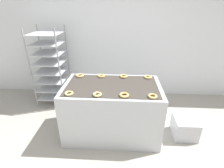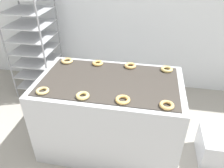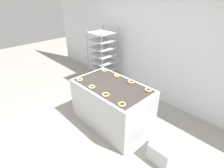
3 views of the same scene
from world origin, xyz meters
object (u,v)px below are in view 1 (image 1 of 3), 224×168
Objects in this scene: donut_far_right at (148,77)px; donut_near_left at (69,93)px; donut_near_midleft at (97,94)px; donut_near_right at (153,96)px; donut_near_midright at (124,95)px; glaze_bin at (185,127)px; donut_far_midleft at (101,76)px; donut_far_midright at (124,76)px; donut_far_left at (80,75)px; fryer_machine at (112,110)px; baking_rack_cart at (51,66)px.

donut_near_left is at bearing -151.06° from donut_far_right.
donut_near_right is at bearing -0.11° from donut_near_midleft.
donut_near_midright and donut_near_right have the same top height.
donut_far_midleft reaches higher than glaze_bin.
donut_near_left is 0.97× the size of donut_near_right.
glaze_bin is 3.04× the size of donut_far_midright.
donut_far_left is at bearing 150.22° from donut_near_right.
donut_far_right is (0.57, 0.31, 0.45)m from fryer_machine.
donut_near_midleft is 0.74m from donut_far_midright.
donut_near_midleft is 0.36m from donut_near_midright.
donut_near_midleft and donut_far_left have the same top height.
donut_far_midleft reaches higher than donut_near_right.
fryer_machine is 0.78m from donut_far_left.
donut_far_midleft is at bearing 1.42° from donut_far_left.
glaze_bin is at bearing 9.48° from donut_near_left.
baking_rack_cart is at bearing 120.84° from donut_near_left.
donut_far_midright is (1.48, -0.61, 0.08)m from baking_rack_cart.
fryer_machine is 3.72× the size of glaze_bin.
donut_near_right is at bearing -59.69° from donut_far_midright.
donut_near_midleft is 1.00× the size of donut_far_midleft.
donut_far_midright is (0.35, 0.65, -0.00)m from donut_near_midleft.
donut_far_midright is at bearing 161.20° from glaze_bin.
donut_near_left is 0.93× the size of donut_near_midright.
donut_near_left is 1.12m from donut_near_right.
donut_far_left is 0.36m from donut_far_midleft.
donut_near_left reaches higher than glaze_bin.
donut_far_midleft is (-0.75, 0.64, 0.00)m from donut_near_right.
glaze_bin is at bearing 25.69° from donut_near_right.
donut_near_left is at bearing -120.15° from donut_far_midleft.
donut_far_left is at bearing 139.66° from donut_near_midright.
donut_far_midleft is (1.11, -0.61, 0.08)m from baking_rack_cart.
donut_far_right reaches higher than donut_near_midright.
donut_far_midright is at bearing 0.94° from donut_far_left.
baking_rack_cart reaches higher than donut_far_right.
donut_far_left is 0.73m from donut_far_midright.
donut_far_left is (-1.11, 0.64, 0.00)m from donut_near_right.
glaze_bin is 3.26× the size of donut_far_midleft.
fryer_machine is 12.10× the size of donut_far_midleft.
glaze_bin is 1.01m from donut_near_right.
donut_near_midleft is 0.90× the size of donut_far_left.
donut_near_right is at bearing -34.02° from baking_rack_cart.
glaze_bin is (1.18, -0.02, -0.27)m from fryer_machine.
donut_near_midright is 0.97m from donut_far_left.
baking_rack_cart reaches higher than glaze_bin.
donut_near_right is (0.37, -0.01, 0.00)m from donut_near_midright.
fryer_machine is 0.79m from donut_near_left.
donut_near_midright is (0.74, -0.00, 0.00)m from donut_near_left.
baking_rack_cart is 1.60m from donut_far_midright.
donut_far_right is (0.75, 0.64, -0.00)m from donut_near_midleft.
fryer_machine is at bearing -29.04° from donut_far_left.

